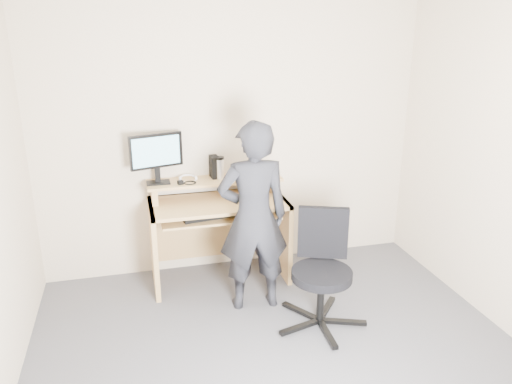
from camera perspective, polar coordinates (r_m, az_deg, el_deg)
name	(u,v)px	position (r m, az deg, el deg)	size (l,w,h in m)	color
ground	(290,376)	(3.56, 3.87, -20.24)	(3.50, 3.50, 0.00)	#58575D
back_wall	(233,137)	(4.56, -2.69, 6.30)	(3.50, 0.02, 2.50)	#C2B29A
desk	(217,220)	(4.53, -4.45, -3.16)	(1.20, 0.60, 0.91)	tan
monitor	(156,154)	(4.34, -11.32, 4.27)	(0.45, 0.16, 0.44)	black
external_drive	(214,167)	(4.49, -4.77, 2.88)	(0.07, 0.13, 0.20)	black
travel_mug	(220,169)	(4.46, -4.16, 2.67)	(0.08, 0.08, 0.18)	silver
smartphone	(245,177)	(4.49, -1.22, 1.68)	(0.07, 0.13, 0.01)	black
charger	(180,183)	(4.35, -8.63, 1.08)	(0.04, 0.04, 0.04)	black
headphones	(188,179)	(4.48, -7.77, 1.50)	(0.16, 0.16, 0.02)	silver
keyboard	(208,215)	(4.31, -5.48, -2.65)	(0.46, 0.18, 0.03)	black
mouse	(249,201)	(4.33, -0.85, -1.01)	(0.10, 0.06, 0.04)	black
office_chair	(322,265)	(3.88, 7.54, -8.28)	(0.70, 0.68, 0.88)	black
person	(253,218)	(3.94, -0.31, -2.93)	(0.57, 0.37, 1.56)	black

